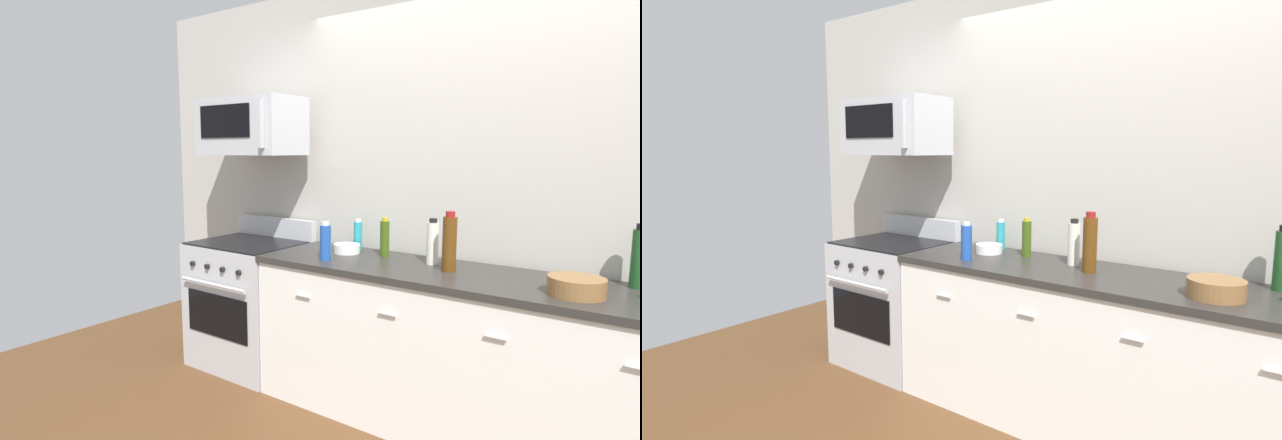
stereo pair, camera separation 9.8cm
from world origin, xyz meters
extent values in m
plane|color=brown|center=(0.00, 0.00, 0.00)|extent=(6.67, 6.67, 0.00)
cube|color=#B7B2A8|center=(0.00, 0.41, 1.35)|extent=(5.56, 0.10, 2.70)
cube|color=white|center=(0.00, 0.00, 0.44)|extent=(2.44, 0.62, 0.88)
cube|color=#2D2B28|center=(0.00, 0.00, 0.90)|extent=(2.47, 0.65, 0.04)
cylinder|color=silver|center=(-0.85, -0.32, 0.72)|extent=(0.10, 0.02, 0.02)
cylinder|color=silver|center=(-0.28, -0.32, 0.72)|extent=(0.10, 0.02, 0.02)
cylinder|color=silver|center=(0.28, -0.32, 0.72)|extent=(0.10, 0.02, 0.02)
cylinder|color=silver|center=(0.85, -0.32, 0.72)|extent=(0.10, 0.02, 0.02)
cube|color=#B7BABF|center=(-1.61, 0.00, 0.46)|extent=(0.76, 0.64, 0.91)
cube|color=black|center=(-1.61, -0.32, 0.45)|extent=(0.58, 0.01, 0.30)
cylinder|color=#B7BABF|center=(-1.61, -0.35, 0.68)|extent=(0.61, 0.02, 0.02)
cube|color=#B7BABF|center=(-1.61, 0.29, 0.99)|extent=(0.76, 0.06, 0.16)
cube|color=black|center=(-1.61, 0.00, 0.92)|extent=(0.73, 0.61, 0.01)
cylinder|color=black|center=(-1.84, -0.33, 0.79)|extent=(0.04, 0.02, 0.04)
cylinder|color=black|center=(-1.69, -0.33, 0.79)|extent=(0.04, 0.02, 0.04)
cylinder|color=black|center=(-1.53, -0.33, 0.79)|extent=(0.04, 0.02, 0.04)
cylinder|color=black|center=(-1.38, -0.33, 0.79)|extent=(0.04, 0.02, 0.04)
cube|color=#B7BABF|center=(-1.61, 0.05, 1.75)|extent=(0.74, 0.40, 0.40)
cube|color=black|center=(-1.67, -0.15, 1.78)|extent=(0.48, 0.01, 0.22)
cube|color=#B7BABF|center=(-1.31, -0.17, 1.75)|extent=(0.02, 0.04, 0.30)
cylinder|color=#19471E|center=(0.79, 0.22, 1.06)|extent=(0.07, 0.07, 0.29)
cylinder|color=teal|center=(-0.82, 0.24, 1.01)|extent=(0.06, 0.06, 0.19)
cylinder|color=white|center=(-0.82, 0.24, 1.12)|extent=(0.04, 0.04, 0.02)
cylinder|color=#1E4CA5|center=(-0.80, -0.16, 1.03)|extent=(0.07, 0.07, 0.21)
cylinder|color=silver|center=(-0.80, -0.16, 1.14)|extent=(0.04, 0.04, 0.02)
cylinder|color=silver|center=(-0.23, 0.12, 1.04)|extent=(0.07, 0.07, 0.25)
cylinder|color=black|center=(-0.23, 0.12, 1.18)|extent=(0.04, 0.04, 0.02)
cylinder|color=#385114|center=(-0.57, 0.15, 1.03)|extent=(0.06, 0.06, 0.22)
cylinder|color=#B29919|center=(-0.57, 0.15, 1.16)|extent=(0.04, 0.04, 0.02)
cylinder|color=#59330F|center=(-0.09, 0.01, 1.07)|extent=(0.08, 0.08, 0.30)
cylinder|color=maroon|center=(-0.09, 0.01, 1.24)|extent=(0.05, 0.05, 0.03)
cylinder|color=white|center=(-0.82, 0.10, 0.95)|extent=(0.17, 0.17, 0.06)
torus|color=white|center=(-0.82, 0.10, 0.97)|extent=(0.17, 0.17, 0.01)
cylinder|color=white|center=(-0.82, 0.10, 0.92)|extent=(0.10, 0.10, 0.01)
cylinder|color=brown|center=(0.57, -0.09, 0.96)|extent=(0.25, 0.25, 0.09)
torus|color=brown|center=(0.57, -0.09, 1.00)|extent=(0.25, 0.25, 0.01)
cylinder|color=brown|center=(0.57, -0.09, 0.93)|extent=(0.14, 0.14, 0.01)
camera|label=1|loc=(0.96, -2.62, 1.58)|focal=28.40mm
camera|label=2|loc=(1.03, -2.56, 1.58)|focal=28.40mm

